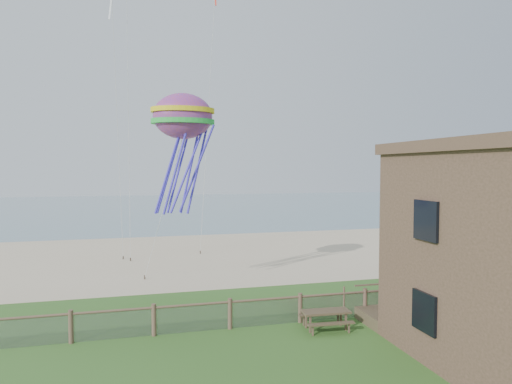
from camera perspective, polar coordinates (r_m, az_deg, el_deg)
sand_beach at (r=34.56m, az=-8.54°, el=-7.85°), size 72.00×20.00×0.02m
ocean at (r=78.11m, az=-11.96°, el=-1.83°), size 160.00×68.00×0.02m
chainlink_fence at (r=19.06m, az=-3.26°, el=-15.16°), size 36.20×0.20×1.25m
picnic_table at (r=19.26m, az=8.73°, el=-15.45°), size 2.00×1.56×0.81m
octopus_kite at (r=24.18m, az=-9.08°, el=5.21°), size 3.76×3.03×6.82m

